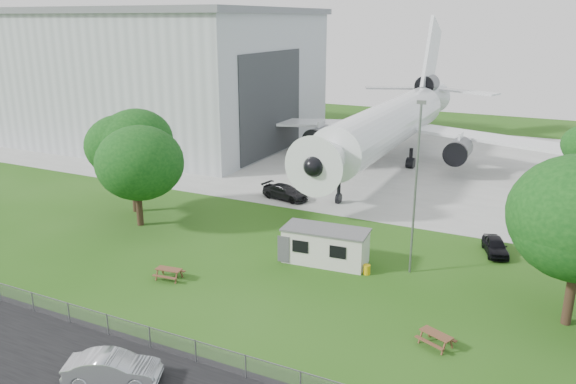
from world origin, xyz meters
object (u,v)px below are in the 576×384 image
at_px(car_centre_sedan, 113,369).
at_px(picnic_west, 169,279).
at_px(picnic_east, 435,346).
at_px(airliner, 392,121).
at_px(hangar, 154,74).
at_px(site_cabin, 326,246).

bearing_deg(car_centre_sedan, picnic_west, -0.02).
xyz_separation_m(picnic_east, car_centre_sedan, (-13.51, -10.29, 0.76)).
bearing_deg(car_centre_sedan, airliner, -23.86).
relative_size(hangar, car_centre_sedan, 9.27).
distance_m(picnic_east, car_centre_sedan, 17.00).
bearing_deg(picnic_west, picnic_east, -7.71).
relative_size(hangar, picnic_west, 23.89).
relative_size(site_cabin, picnic_east, 3.81).
bearing_deg(hangar, picnic_east, -37.62).
distance_m(hangar, picnic_west, 50.45).
distance_m(picnic_west, picnic_east, 18.24).
bearing_deg(hangar, airliner, -0.22).
height_order(picnic_east, car_centre_sedan, car_centre_sedan).
distance_m(hangar, picnic_east, 63.61).
bearing_deg(site_cabin, car_centre_sedan, -102.15).
distance_m(picnic_west, car_centre_sedan, 11.54).
distance_m(airliner, site_cabin, 31.26).
bearing_deg(picnic_east, airliner, 133.60).
bearing_deg(picnic_west, airliner, 76.38).
xyz_separation_m(hangar, picnic_east, (49.83, -38.41, -9.41)).
xyz_separation_m(airliner, picnic_east, (13.86, -38.27, -5.27)).
bearing_deg(picnic_east, car_centre_sedan, -119.01).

